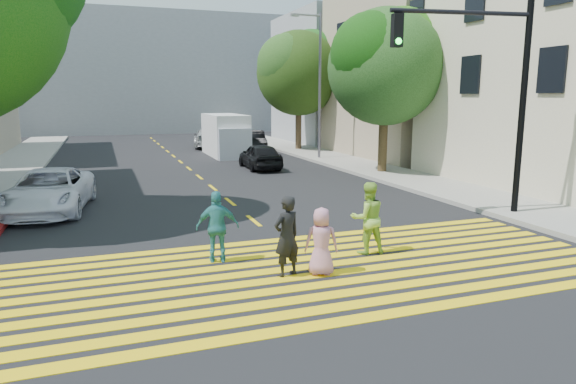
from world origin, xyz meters
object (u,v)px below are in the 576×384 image
white_sedan (49,191)px  pedestrian_woman (368,218)px  pedestrian_child (321,242)px  dark_car_near (260,156)px  pedestrian_man (287,236)px  white_van (226,136)px  tree_right_far (299,69)px  dark_car_parked (253,141)px  silver_car (207,138)px  pedestrian_extra (218,227)px  traffic_signal (488,79)px  tree_right_near (386,61)px

white_sedan → pedestrian_woman: bearing=-37.7°
pedestrian_child → dark_car_near: size_ratio=0.37×
pedestrian_man → white_van: bearing=-118.7°
tree_right_far → dark_car_parked: size_ratio=1.87×
silver_car → dark_car_parked: 4.60m
dark_car_near → silver_car: silver_car is taller
pedestrian_woman → silver_car: size_ratio=0.36×
pedestrian_extra → dark_car_near: size_ratio=0.42×
traffic_signal → white_van: bearing=109.6°
dark_car_near → dark_car_parked: 8.27m
dark_car_near → silver_car: (-0.36, 12.05, 0.02)m
pedestrian_woman → white_van: size_ratio=0.31×
dark_car_near → white_van: size_ratio=0.71×
pedestrian_child → pedestrian_woman: bearing=-127.8°
tree_right_near → pedestrian_woman: size_ratio=4.58×
pedestrian_child → white_van: white_van is taller
silver_car → traffic_signal: 25.14m
white_van → tree_right_near: bearing=-61.8°
tree_right_near → traffic_signal: bearing=-101.6°
pedestrian_child → dark_car_parked: 24.29m
dark_car_parked → tree_right_far: bearing=3.2°
dark_car_parked → white_van: size_ratio=0.80×
pedestrian_child → dark_car_parked: dark_car_parked is taller
tree_right_far → white_van: (-5.37, -1.31, -4.26)m
tree_right_far → white_van: 6.98m
dark_car_near → pedestrian_extra: bearing=71.1°
pedestrian_child → white_sedan: size_ratio=0.29×
pedestrian_child → dark_car_near: pedestrian_child is taller
tree_right_near → silver_car: 17.22m
tree_right_near → tree_right_far: (0.09, 11.35, 0.21)m
pedestrian_woman → dark_car_near: pedestrian_woman is taller
white_van → dark_car_near: bearing=-87.1°
dark_car_near → silver_car: 12.05m
white_van → traffic_signal: bearing=-79.3°
pedestrian_child → dark_car_parked: (5.32, 23.70, 0.01)m
pedestrian_man → white_sedan: pedestrian_man is taller
tree_right_near → white_van: tree_right_near is taller
white_sedan → white_van: (8.96, 13.65, 0.53)m
white_van → pedestrian_child: bearing=-97.7°
tree_right_near → traffic_signal: tree_right_near is taller
dark_car_near → traffic_signal: size_ratio=0.60×
pedestrian_extra → white_van: size_ratio=0.30×
pedestrian_child → dark_car_near: bearing=-82.0°
tree_right_near → silver_car: bearing=108.9°
tree_right_near → pedestrian_extra: 15.30m
tree_right_far → pedestrian_man: bearing=-111.7°
tree_right_near → white_sedan: 15.39m
tree_right_far → white_van: bearing=-166.3°
dark_car_near → pedestrian_child: bearing=79.1°
pedestrian_child → white_sedan: 10.21m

